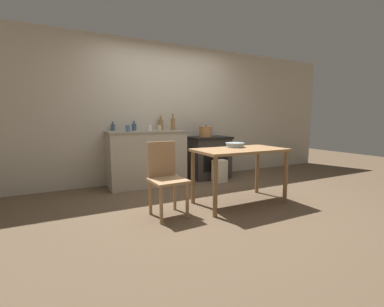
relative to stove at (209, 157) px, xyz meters
name	(u,v)px	position (x,y,z in m)	size (l,w,h in m)	color
ground_plane	(208,201)	(-0.77, -1.29, -0.41)	(14.00, 14.00, 0.00)	brown
wall_back	(166,113)	(-0.77, 0.30, 0.86)	(8.00, 0.07, 2.55)	beige
counter_cabinet	(147,158)	(-1.27, -0.02, 0.07)	(1.34, 0.59, 0.96)	#B2A893
stove	(209,157)	(0.00, 0.00, 0.00)	(0.80, 0.56, 0.82)	#38332D
work_table	(240,157)	(-0.43, -1.55, 0.24)	(1.23, 0.67, 0.76)	#997047
chair	(166,176)	(-1.49, -1.50, 0.07)	(0.42, 0.42, 0.89)	#A87F56
flour_sack	(220,171)	(-0.02, -0.43, -0.20)	(0.25, 0.17, 0.41)	beige
stock_pot	(206,132)	(-0.11, -0.07, 0.51)	(0.26, 0.26, 0.23)	#B77A47
mixing_bowl_large	(235,145)	(-0.39, -1.37, 0.39)	(0.27, 0.27, 0.06)	#93A8B2
bottle_far_left	(134,127)	(-1.45, 0.09, 0.61)	(0.08, 0.08, 0.17)	#3D5675
bottle_left	(113,127)	(-1.79, 0.18, 0.61)	(0.06, 0.06, 0.16)	#3D5675
bottle_mid_left	(173,124)	(-0.75, 0.03, 0.66)	(0.08, 0.08, 0.30)	olive
bottle_center_left	(161,124)	(-0.93, 0.18, 0.65)	(0.08, 0.08, 0.26)	olive
cup_center	(149,128)	(-1.28, -0.21, 0.60)	(0.08, 0.08, 0.10)	silver
cup_center_right	(159,128)	(-1.09, -0.18, 0.60)	(0.07, 0.07, 0.10)	beige
cup_mid_right	(128,128)	(-1.61, -0.15, 0.60)	(0.07, 0.07, 0.10)	#4C6B99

